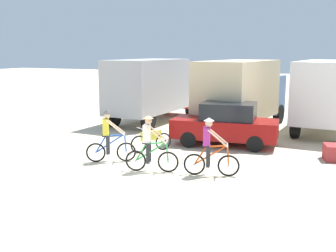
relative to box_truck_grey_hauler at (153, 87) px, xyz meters
name	(u,v)px	position (x,y,z in m)	size (l,w,h in m)	color
ground_plane	(117,179)	(3.55, -9.65, -1.87)	(120.00, 120.00, 0.00)	beige
box_truck_grey_hauler	(153,87)	(0.00, 0.00, 0.00)	(2.74, 6.87, 3.35)	#9E9EA3
box_truck_tan_camper	(242,91)	(4.95, -0.35, 0.00)	(3.14, 6.98, 3.35)	#CCB78E
box_truck_white_box	(329,92)	(8.77, 0.95, 0.00)	(2.78, 6.88, 3.35)	white
sedan_parked	(226,124)	(5.21, -3.92, -0.99)	(4.38, 2.26, 1.76)	maroon
cyclist_orange_shirt	(109,138)	(2.26, -8.03, -1.03)	(1.54, 0.91, 1.82)	black
cyclist_cowboy_hat	(150,146)	(4.08, -8.51, -1.03)	(1.68, 0.65, 1.82)	black
cyclist_near_camera	(210,149)	(5.95, -8.14, -1.03)	(1.69, 0.64, 1.82)	black
bicycle_spare	(151,141)	(2.92, -6.10, -1.48)	(1.08, 1.42, 0.97)	black
supply_crate	(336,153)	(9.44, -4.60, -1.60)	(0.80, 0.84, 0.56)	#9E2D2D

